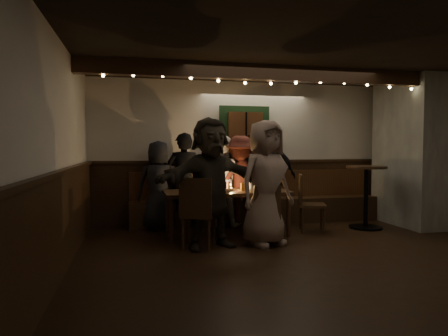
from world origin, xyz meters
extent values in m
cube|color=black|center=(0.00, 0.00, -0.01)|extent=(6.00, 5.00, 0.01)
cube|color=black|center=(0.00, 0.00, 2.60)|extent=(6.00, 5.00, 0.01)
cube|color=silver|center=(0.00, 2.50, 1.30)|extent=(6.00, 0.01, 2.60)
cube|color=silver|center=(-3.00, 0.00, 1.30)|extent=(0.01, 5.00, 2.60)
cube|color=black|center=(0.00, 2.48, 0.55)|extent=(6.00, 0.05, 1.10)
cube|color=black|center=(-2.98, 0.00, 0.55)|extent=(0.05, 5.00, 1.10)
cube|color=#62625F|center=(2.65, 1.50, 1.30)|extent=(0.70, 1.40, 2.60)
cube|color=black|center=(0.00, 2.23, 0.23)|extent=(4.60, 0.45, 0.45)
cube|color=#563117|center=(0.00, 2.41, 0.70)|extent=(4.60, 0.06, 0.50)
cube|color=black|center=(-0.20, 2.44, 1.65)|extent=(0.95, 0.04, 1.00)
cube|color=#563117|center=(-0.20, 2.38, 1.65)|extent=(0.64, 0.12, 0.76)
cube|color=black|center=(0.00, 1.00, 2.49)|extent=(6.00, 0.16, 0.22)
sphere|color=#FFE599|center=(-2.60, 0.98, 2.36)|extent=(0.04, 0.04, 0.04)
sphere|color=#FFE599|center=(-2.20, 0.98, 2.38)|extent=(0.04, 0.04, 0.04)
sphere|color=#FFE599|center=(-1.80, 0.98, 2.39)|extent=(0.04, 0.04, 0.04)
sphere|color=#FFE599|center=(-1.40, 0.98, 2.37)|extent=(0.04, 0.04, 0.04)
sphere|color=#FFE599|center=(-1.00, 0.98, 2.35)|extent=(0.04, 0.04, 0.04)
sphere|color=#FFE599|center=(-0.60, 0.98, 2.33)|extent=(0.04, 0.04, 0.04)
sphere|color=#FFE599|center=(-0.20, 0.98, 2.34)|extent=(0.04, 0.04, 0.04)
sphere|color=#FFE599|center=(0.20, 0.98, 2.36)|extent=(0.04, 0.04, 0.04)
sphere|color=#FFE599|center=(0.60, 0.98, 2.38)|extent=(0.04, 0.04, 0.04)
sphere|color=#FFE599|center=(1.00, 0.98, 2.39)|extent=(0.04, 0.04, 0.04)
sphere|color=#FFE599|center=(1.40, 0.98, 2.37)|extent=(0.04, 0.04, 0.04)
sphere|color=#FFE599|center=(1.80, 0.98, 2.35)|extent=(0.04, 0.04, 0.04)
sphere|color=#FFE599|center=(2.20, 0.98, 2.33)|extent=(0.04, 0.04, 0.04)
sphere|color=#FFE599|center=(2.60, 0.98, 2.34)|extent=(0.04, 0.04, 0.04)
cube|color=black|center=(-0.78, 1.40, 0.67)|extent=(1.96, 0.84, 0.06)
cylinder|color=black|center=(-1.68, 1.06, 0.32)|extent=(0.07, 0.07, 0.64)
cylinder|color=black|center=(-1.68, 1.74, 0.32)|extent=(0.07, 0.07, 0.64)
cylinder|color=black|center=(0.13, 1.06, 0.32)|extent=(0.07, 0.07, 0.64)
cylinder|color=black|center=(0.13, 1.74, 0.32)|extent=(0.07, 0.07, 0.64)
cylinder|color=#BF7226|center=(-1.50, 1.46, 0.76)|extent=(0.07, 0.07, 0.13)
cylinder|color=#BF7226|center=(-1.20, 1.20, 0.76)|extent=(0.07, 0.07, 0.13)
cylinder|color=silver|center=(-0.92, 1.60, 0.76)|extent=(0.07, 0.07, 0.13)
cylinder|color=#BF7226|center=(-0.54, 1.32, 0.76)|extent=(0.07, 0.07, 0.13)
cylinder|color=silver|center=(-0.33, 1.61, 0.76)|extent=(0.07, 0.07, 0.13)
cylinder|color=#BF7226|center=(-0.07, 1.28, 0.76)|extent=(0.07, 0.07, 0.13)
cylinder|color=white|center=(-1.37, 1.12, 0.71)|extent=(0.24, 0.24, 0.01)
cube|color=#B2B2B7|center=(-0.78, 1.35, 0.72)|extent=(0.15, 0.09, 0.05)
cylinder|color=#990C0C|center=(-0.81, 1.35, 0.77)|extent=(0.03, 0.03, 0.15)
cylinder|color=gold|center=(-0.75, 1.35, 0.77)|extent=(0.03, 0.03, 0.15)
cylinder|color=silver|center=(-0.71, 1.45, 0.74)|extent=(0.05, 0.05, 0.07)
sphere|color=#FFB24C|center=(-0.71, 1.45, 0.79)|extent=(0.03, 0.03, 0.03)
cube|color=black|center=(-1.34, 0.69, 0.45)|extent=(0.58, 0.58, 0.04)
cube|color=black|center=(-1.41, 0.50, 0.73)|extent=(0.43, 0.21, 0.51)
cylinder|color=black|center=(-1.11, 0.78, 0.22)|extent=(0.04, 0.04, 0.43)
cylinder|color=black|center=(-1.24, 0.45, 0.22)|extent=(0.04, 0.04, 0.43)
cylinder|color=black|center=(-1.44, 0.92, 0.22)|extent=(0.04, 0.04, 0.43)
cylinder|color=black|center=(-1.57, 0.59, 0.22)|extent=(0.04, 0.04, 0.43)
cube|color=black|center=(-0.37, 0.73, 0.40)|extent=(0.43, 0.43, 0.04)
cube|color=black|center=(-0.39, 0.56, 0.63)|extent=(0.39, 0.08, 0.44)
cylinder|color=black|center=(-0.20, 0.87, 0.19)|extent=(0.03, 0.03, 0.38)
cylinder|color=black|center=(-0.23, 0.56, 0.19)|extent=(0.03, 0.03, 0.38)
cylinder|color=black|center=(-0.51, 0.90, 0.19)|extent=(0.03, 0.03, 0.38)
cylinder|color=black|center=(-0.54, 0.59, 0.19)|extent=(0.03, 0.03, 0.38)
cube|color=black|center=(0.65, 1.32, 0.44)|extent=(0.54, 0.54, 0.04)
cube|color=black|center=(0.47, 1.38, 0.70)|extent=(0.18, 0.41, 0.49)
cylinder|color=black|center=(0.75, 1.10, 0.21)|extent=(0.04, 0.04, 0.41)
cylinder|color=black|center=(0.43, 1.22, 0.21)|extent=(0.04, 0.04, 0.41)
cylinder|color=black|center=(0.87, 1.43, 0.21)|extent=(0.04, 0.04, 0.41)
cylinder|color=black|center=(0.54, 1.54, 0.21)|extent=(0.04, 0.04, 0.41)
cylinder|color=black|center=(1.66, 1.37, 0.02)|extent=(0.54, 0.54, 0.03)
cylinder|color=black|center=(1.66, 1.37, 0.52)|extent=(0.07, 0.07, 1.05)
cylinder|color=black|center=(1.66, 1.37, 1.05)|extent=(0.67, 0.67, 0.04)
imported|color=black|center=(-1.80, 2.04, 0.75)|extent=(0.79, 0.57, 1.50)
imported|color=black|center=(-1.38, 2.08, 0.82)|extent=(0.66, 0.50, 1.64)
imported|color=white|center=(-0.73, 2.13, 0.80)|extent=(0.95, 0.86, 1.60)
imported|color=#4A1D16|center=(-0.38, 2.07, 0.80)|extent=(1.11, 0.76, 1.59)
imported|color=black|center=(0.18, 2.04, 0.86)|extent=(1.06, 0.59, 1.72)
imported|color=#2D261D|center=(-1.18, 0.64, 0.90)|extent=(1.75, 0.92, 1.80)
imported|color=gray|center=(-0.39, 0.63, 0.88)|extent=(1.01, 0.85, 1.77)
camera|label=1|loc=(-2.19, -4.72, 1.39)|focal=32.00mm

